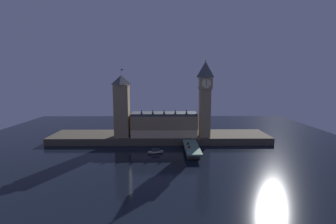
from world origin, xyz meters
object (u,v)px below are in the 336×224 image
(victoria_tower, at_px, (122,106))
(car_northbound_lead, at_px, (188,143))
(car_northbound_trail, at_px, (189,147))
(boat_upstream, at_px, (156,152))
(clock_tower, at_px, (205,97))
(street_lamp_near, at_px, (187,146))
(street_lamp_mid, at_px, (199,141))
(pedestrian_mid_walk, at_px, (198,146))
(pedestrian_near_rail, at_px, (187,150))

(victoria_tower, bearing_deg, car_northbound_lead, -23.10)
(car_northbound_trail, bearing_deg, boat_upstream, 171.19)
(clock_tower, height_order, car_northbound_trail, clock_tower)
(street_lamp_near, height_order, street_lamp_mid, street_lamp_near)
(boat_upstream, bearing_deg, clock_tower, 34.56)
(car_northbound_lead, relative_size, pedestrian_mid_walk, 2.57)
(street_lamp_near, bearing_deg, pedestrian_mid_walk, 49.53)
(car_northbound_lead, bearing_deg, victoria_tower, 156.90)
(car_northbound_trail, relative_size, street_lamp_mid, 0.61)
(car_northbound_trail, relative_size, pedestrian_mid_walk, 2.48)
(street_lamp_mid, bearing_deg, pedestrian_near_rail, -131.64)
(pedestrian_near_rail, bearing_deg, pedestrian_mid_walk, 45.79)
(car_northbound_trail, xyz_separation_m, pedestrian_near_rail, (-2.72, -7.86, 0.23))
(car_northbound_lead, bearing_deg, clock_tower, 53.59)
(victoria_tower, bearing_deg, street_lamp_mid, -25.26)
(pedestrian_mid_walk, relative_size, boat_upstream, 0.12)
(clock_tower, relative_size, street_lamp_near, 10.15)
(car_northbound_lead, distance_m, pedestrian_mid_walk, 11.69)
(victoria_tower, distance_m, street_lamp_near, 80.70)
(car_northbound_trail, distance_m, pedestrian_mid_walk, 8.81)
(car_northbound_trail, relative_size, boat_upstream, 0.29)
(clock_tower, bearing_deg, victoria_tower, 178.76)
(victoria_tower, relative_size, car_northbound_trail, 15.67)
(clock_tower, xyz_separation_m, car_northbound_lead, (-18.31, -24.83, -39.44))
(street_lamp_near, relative_size, street_lamp_mid, 1.07)
(victoria_tower, relative_size, street_lamp_mid, 9.59)
(street_lamp_near, relative_size, boat_upstream, 0.50)
(victoria_tower, height_order, car_northbound_lead, victoria_tower)
(pedestrian_mid_walk, bearing_deg, street_lamp_mid, 75.08)
(pedestrian_mid_walk, xyz_separation_m, street_lamp_mid, (0.40, 1.50, 3.41))
(pedestrian_near_rail, relative_size, boat_upstream, 0.11)
(street_lamp_near, xyz_separation_m, boat_upstream, (-25.20, 14.28, -9.28))
(pedestrian_near_rail, relative_size, pedestrian_mid_walk, 0.96)
(car_northbound_lead, bearing_deg, boat_upstream, -165.55)
(car_northbound_trail, height_order, pedestrian_mid_walk, pedestrian_mid_walk)
(car_northbound_trail, height_order, pedestrian_near_rail, pedestrian_near_rail)
(pedestrian_mid_walk, bearing_deg, car_northbound_lead, 134.29)
(pedestrian_mid_walk, bearing_deg, car_northbound_trail, -157.83)
(street_lamp_mid, bearing_deg, pedestrian_mid_walk, -104.92)
(pedestrian_near_rail, bearing_deg, street_lamp_mid, 48.36)
(car_northbound_lead, relative_size, pedestrian_near_rail, 2.67)
(pedestrian_near_rail, bearing_deg, car_northbound_trail, 70.91)
(clock_tower, bearing_deg, pedestrian_near_rail, -115.36)
(car_northbound_lead, xyz_separation_m, car_northbound_trail, (-0.00, -11.69, -0.03))
(street_lamp_near, bearing_deg, car_northbound_lead, 81.78)
(pedestrian_near_rail, xyz_separation_m, pedestrian_mid_walk, (10.88, 11.18, 0.04))
(clock_tower, bearing_deg, car_northbound_lead, -126.41)
(street_lamp_near, bearing_deg, car_northbound_trail, 72.50)
(car_northbound_trail, height_order, street_lamp_near, street_lamp_near)
(victoria_tower, relative_size, boat_upstream, 4.51)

